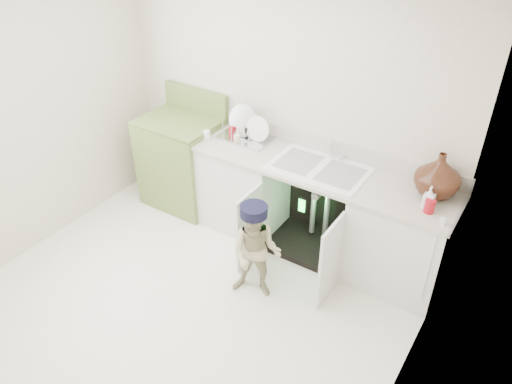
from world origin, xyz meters
TOP-DOWN VIEW (x-y plane):
  - ground at (0.00, 0.00)m, footprint 3.50×3.50m
  - room_shell at (0.00, 0.00)m, footprint 6.00×5.50m
  - counter_run at (0.59, 1.21)m, footprint 2.44×1.02m
  - avocado_stove at (-1.01, 1.18)m, footprint 0.78×0.65m
  - repair_worker at (0.41, 0.40)m, footprint 0.52×0.69m

SIDE VIEW (x-z plane):
  - ground at x=0.00m, z-range 0.00..0.00m
  - repair_worker at x=0.41m, z-range 0.01..0.91m
  - counter_run at x=0.59m, z-range -0.15..1.12m
  - avocado_stove at x=-1.01m, z-range -0.11..1.10m
  - room_shell at x=0.00m, z-range 0.62..1.88m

